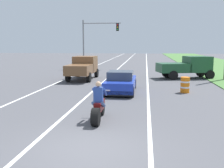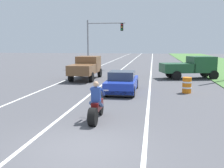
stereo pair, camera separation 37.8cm
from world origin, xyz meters
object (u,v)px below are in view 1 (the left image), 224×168
(pickup_truck_right_shoulder_dark_green, at_px, (187,66))
(construction_barrel_nearest, at_px, (185,85))
(motorcycle_with_rider, at_px, (98,107))
(pickup_truck_left_lane_brown, at_px, (83,67))
(traffic_light_mast_near, at_px, (95,36))
(sports_car_blue, at_px, (121,82))

(pickup_truck_right_shoulder_dark_green, distance_m, construction_barrel_nearest, 7.40)
(pickup_truck_right_shoulder_dark_green, bearing_deg, motorcycle_with_rider, -111.43)
(pickup_truck_left_lane_brown, relative_size, pickup_truck_right_shoulder_dark_green, 0.93)
(traffic_light_mast_near, distance_m, construction_barrel_nearest, 18.05)
(construction_barrel_nearest, bearing_deg, sports_car_blue, -175.31)
(pickup_truck_right_shoulder_dark_green, xyz_separation_m, construction_barrel_nearest, (-1.21, -7.27, -0.60))
(pickup_truck_left_lane_brown, height_order, traffic_light_mast_near, traffic_light_mast_near)
(pickup_truck_left_lane_brown, relative_size, construction_barrel_nearest, 4.80)
(pickup_truck_left_lane_brown, distance_m, pickup_truck_right_shoulder_dark_green, 9.34)
(pickup_truck_right_shoulder_dark_green, bearing_deg, sports_car_blue, -124.80)
(motorcycle_with_rider, distance_m, traffic_light_mast_near, 22.96)
(motorcycle_with_rider, xyz_separation_m, traffic_light_mast_near, (-4.43, 22.27, 3.42))
(sports_car_blue, xyz_separation_m, traffic_light_mast_near, (-4.70, 15.72, 3.38))
(pickup_truck_left_lane_brown, height_order, pickup_truck_right_shoulder_dark_green, same)
(construction_barrel_nearest, bearing_deg, pickup_truck_right_shoulder_dark_green, 80.55)
(sports_car_blue, distance_m, pickup_truck_left_lane_brown, 6.92)
(traffic_light_mast_near, bearing_deg, pickup_truck_left_lane_brown, -85.20)
(motorcycle_with_rider, height_order, pickup_truck_right_shoulder_dark_green, pickup_truck_right_shoulder_dark_green)
(motorcycle_with_rider, distance_m, construction_barrel_nearest, 8.14)
(pickup_truck_left_lane_brown, xyz_separation_m, pickup_truck_right_shoulder_dark_green, (9.15, 1.88, 0.00))
(pickup_truck_right_shoulder_dark_green, distance_m, traffic_light_mast_near, 13.19)
(sports_car_blue, xyz_separation_m, pickup_truck_left_lane_brown, (-3.86, 5.73, 0.48))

